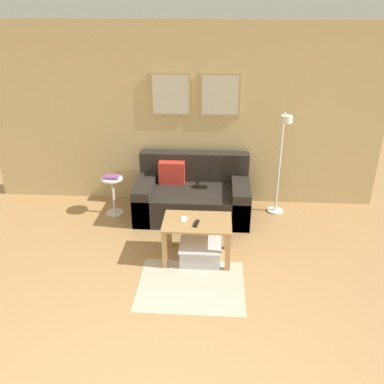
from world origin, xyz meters
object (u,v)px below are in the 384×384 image
(book_stack, at_px, (111,177))
(coffee_table, at_px, (197,230))
(cell_phone, at_px, (184,219))
(couch, at_px, (193,196))
(floor_lamp, at_px, (281,156))
(storage_bin, at_px, (200,251))
(side_table, at_px, (113,193))
(remote_control, at_px, (196,223))

(book_stack, bearing_deg, coffee_table, -39.90)
(cell_phone, bearing_deg, coffee_table, -12.30)
(couch, height_order, book_stack, couch)
(floor_lamp, height_order, book_stack, floor_lamp)
(book_stack, relative_size, cell_phone, 1.53)
(coffee_table, relative_size, cell_phone, 5.56)
(storage_bin, height_order, side_table, side_table)
(book_stack, xyz_separation_m, remote_control, (1.24, -1.11, -0.06))
(side_table, xyz_separation_m, cell_phone, (1.07, -1.01, 0.17))
(couch, relative_size, side_table, 2.86)
(side_table, relative_size, cell_phone, 3.87)
(coffee_table, height_order, remote_control, remote_control)
(couch, relative_size, floor_lamp, 1.06)
(couch, relative_size, book_stack, 7.25)
(coffee_table, xyz_separation_m, cell_phone, (-0.16, 0.03, 0.12))
(book_stack, height_order, remote_control, book_stack)
(storage_bin, relative_size, side_table, 0.88)
(side_table, bearing_deg, cell_phone, -43.12)
(couch, relative_size, remote_control, 10.33)
(storage_bin, distance_m, book_stack, 1.73)
(coffee_table, xyz_separation_m, storage_bin, (0.04, -0.03, -0.26))
(floor_lamp, bearing_deg, cell_phone, -137.40)
(couch, distance_m, storage_bin, 1.17)
(book_stack, bearing_deg, storage_bin, -39.87)
(floor_lamp, xyz_separation_m, book_stack, (-2.30, -0.11, -0.31))
(storage_bin, bearing_deg, side_table, 139.95)
(couch, xyz_separation_m, book_stack, (-1.12, -0.08, 0.29))
(coffee_table, height_order, storage_bin, coffee_table)
(coffee_table, bearing_deg, book_stack, 140.10)
(floor_lamp, xyz_separation_m, cell_phone, (-1.22, -1.12, -0.38))
(coffee_table, height_order, book_stack, book_stack)
(book_stack, height_order, cell_phone, book_stack)
(floor_lamp, height_order, side_table, floor_lamp)
(coffee_table, height_order, cell_phone, cell_phone)
(couch, bearing_deg, coffee_table, -83.65)
(coffee_table, bearing_deg, floor_lamp, 47.27)
(coffee_table, distance_m, book_stack, 1.63)
(floor_lamp, bearing_deg, book_stack, -177.27)
(couch, relative_size, coffee_table, 1.99)
(couch, xyz_separation_m, coffee_table, (0.12, -1.11, 0.10))
(book_stack, xyz_separation_m, cell_phone, (1.08, -1.01, -0.07))
(side_table, bearing_deg, couch, 3.99)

